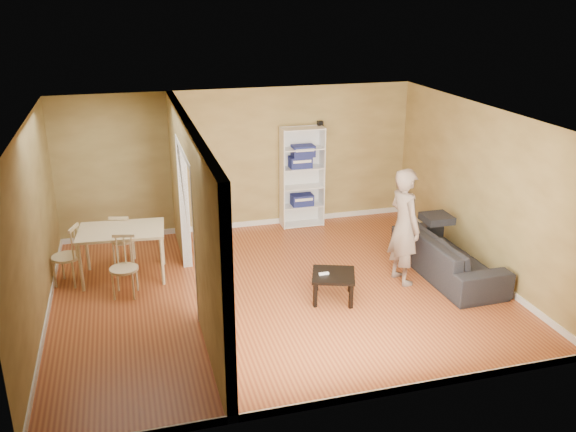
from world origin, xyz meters
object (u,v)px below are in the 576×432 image
Objects in this scene: person at (405,217)px; chair_far at (123,238)px; bookshelf at (301,177)px; sofa at (448,249)px; chair_left at (66,255)px; chair_near at (124,267)px; dining_table at (121,234)px; coffee_table at (333,278)px.

person is 4.51m from chair_far.
bookshelf is at bearing 8.05° from person.
chair_left reaches higher than sofa.
dining_table is at bearing 102.22° from chair_near.
chair_near is at bearing -90.32° from dining_table.
chair_left is at bearing -159.94° from bookshelf.
bookshelf is 3.13× the size of coffee_table.
bookshelf is 2.18× the size of chair_far.
dining_table is 0.62m from chair_far.
chair_far is (-3.30, -0.95, -0.51)m from bookshelf.
bookshelf is 3.14m from coffee_table.
coffee_table is 3.29m from dining_table.
person is 2.23× the size of chair_left.
person is at bearing 13.67° from coffee_table.
coffee_table is 3.03m from chair_near.
bookshelf is at bearing 45.38° from chair_near.
person is 4.29m from dining_table.
person reaches higher than sofa.
bookshelf reaches higher than chair_left.
chair_far is at bearing 142.96° from chair_left.
sofa is 2.58× the size of chair_far.
chair_far is (0.83, 0.56, -0.04)m from chair_left.
chair_near is at bearing -147.16° from bookshelf.
chair_far is at bearing 143.86° from coffee_table.
chair_near is at bearing 81.78° from sofa.
coffee_table is 0.67× the size of chair_near.
person is 4.18m from chair_near.
dining_table is (-3.31, -1.50, -0.22)m from bookshelf.
sofa is 1.06× the size of person.
chair_left is (-5.71, 1.22, 0.04)m from sofa.
sofa is at bearing -95.58° from person.
bookshelf is 1.48× the size of dining_table.
sofa is 3.71× the size of coffee_table.
chair_left reaches higher than chair_far.
sofa is 1.01m from person.
chair_far is (0.01, 1.18, -0.02)m from chair_near.
chair_near is at bearing 101.83° from chair_far.
chair_near is (-4.09, 0.62, -0.60)m from person.
chair_far is at bearing 102.15° from chair_near.
chair_left is at bearing 67.94° from person.
bookshelf is at bearing 82.09° from coffee_table.
chair_left is at bearing 155.38° from chair_near.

